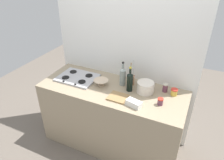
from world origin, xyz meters
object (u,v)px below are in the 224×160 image
Objects in this scene: condiment_jar_rear at (174,92)px; stovetop_hob at (77,78)px; butter_dish at (134,103)px; condiment_jar_spare at (160,102)px; utensil_crock at (131,79)px; wine_bottle_leftmost at (130,81)px; wine_bottle_mid_left at (123,76)px; condiment_jar_front at (165,88)px; plate_stack at (145,87)px; cutting_board at (118,97)px; mixing_bowl at (101,82)px.

stovetop_hob is at bearing -172.91° from condiment_jar_rear.
condiment_jar_rear reaches higher than butter_dish.
utensil_crock is at bearing 149.01° from condiment_jar_spare.
wine_bottle_leftmost is at bearing -75.94° from utensil_crock.
utensil_crock is 4.06× the size of condiment_jar_rear.
wine_bottle_mid_left is (-0.13, 0.09, -0.00)m from wine_bottle_leftmost.
condiment_jar_rear is (0.11, -0.03, -0.01)m from condiment_jar_front.
condiment_jar_front is (1.11, 0.18, 0.04)m from stovetop_hob.
wine_bottle_mid_left is 2.99× the size of condiment_jar_front.
plate_stack reaches higher than condiment_jar_front.
condiment_jar_spare is (0.25, 0.14, 0.01)m from butter_dish.
condiment_jar_spare is 0.47m from cutting_board.
cutting_board is (-0.22, 0.07, -0.02)m from butter_dish.
stovetop_hob is at bearing 164.54° from butter_dish.
plate_stack is at bearing 9.44° from mixing_bowl.
stovetop_hob is 1.54× the size of utensil_crock.
wine_bottle_leftmost is at bearing 163.10° from condiment_jar_spare.
mixing_bowl is 2.34× the size of condiment_jar_spare.
condiment_jar_spare is at bearing -16.90° from wine_bottle_leftmost.
plate_stack is 0.28m from condiment_jar_spare.
wine_bottle_leftmost is 1.69× the size of mixing_bowl.
wine_bottle_leftmost is 0.24m from cutting_board.
wine_bottle_leftmost is 0.43m from condiment_jar_front.
wine_bottle_mid_left is 0.58m from condiment_jar_spare.
mixing_bowl is at bearing -165.27° from condiment_jar_front.
condiment_jar_spare is (0.77, -0.08, -0.00)m from mixing_bowl.
condiment_jar_front is at bearing 164.76° from condiment_jar_rear.
utensil_crock is 3.11× the size of condiment_jar_front.
plate_stack is at bearing 15.79° from wine_bottle_leftmost.
condiment_jar_spare is 0.37× the size of cutting_board.
condiment_jar_rear is at bearing -1.33° from utensil_crock.
mixing_bowl is (-0.24, -0.13, -0.08)m from wine_bottle_mid_left.
stovetop_hob is 0.73m from wine_bottle_leftmost.
wine_bottle_mid_left is 0.64m from condiment_jar_rear.
cutting_board is at bearing -141.49° from condiment_jar_front.
plate_stack is at bearing 4.74° from stovetop_hob.
cutting_board is at bearing -77.44° from wine_bottle_mid_left.
plate_stack is 0.55m from mixing_bowl.
cutting_board is at bearing -149.69° from condiment_jar_rear.
wine_bottle_mid_left reaches higher than mixing_bowl.
condiment_jar_spare reaches higher than mixing_bowl.
mixing_bowl is at bearing -173.81° from wine_bottle_leftmost.
mixing_bowl is 1.12× the size of butter_dish.
plate_stack is 1.12× the size of mixing_bowl.
condiment_jar_front is 0.28m from condiment_jar_spare.
utensil_crock reaches higher than condiment_jar_spare.
condiment_jar_front is (0.75, 0.20, 0.01)m from mixing_bowl.
utensil_crock is at bearing 178.67° from condiment_jar_rear.
plate_stack is 2.63× the size of condiment_jar_spare.
cutting_board is (-0.56, -0.33, -0.03)m from condiment_jar_rear.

